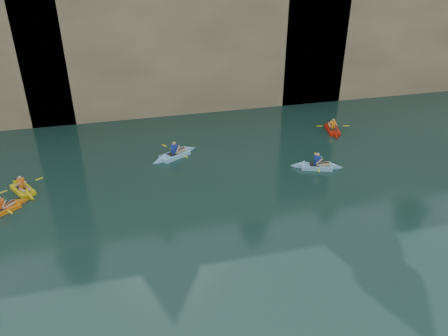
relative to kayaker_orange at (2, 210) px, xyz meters
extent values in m
plane|color=black|center=(10.05, -10.41, -0.14)|extent=(160.00, 160.00, 0.00)
cube|color=tan|center=(10.05, 19.59, 5.86)|extent=(70.00, 16.00, 12.00)
cube|color=tan|center=(12.05, 12.19, 5.56)|extent=(24.00, 2.40, 11.40)
cube|color=tan|center=(32.05, 12.19, 4.78)|extent=(26.00, 2.40, 9.84)
cube|color=black|center=(6.05, 11.54, 1.46)|extent=(3.50, 1.00, 3.20)
cube|color=black|center=(20.05, 11.54, 2.11)|extent=(5.00, 1.00, 4.50)
cube|color=orange|center=(0.00, 0.00, -0.01)|extent=(2.22, 1.89, 0.24)
cone|color=orange|center=(0.85, 0.62, -0.01)|extent=(1.03, 1.01, 0.67)
cube|color=#FF5215|center=(0.00, 0.00, 0.34)|extent=(0.36, 0.34, 0.45)
cylinder|color=black|center=(0.00, 0.00, 0.25)|extent=(1.62, 1.20, 0.04)
cube|color=yellow|center=(0.53, -0.72, 0.25)|extent=(0.31, 0.39, 0.02)
cube|color=#7CB1CF|center=(17.20, 0.45, 0.00)|extent=(2.56, 1.54, 0.28)
cone|color=#7CB1CF|center=(18.29, 0.07, 0.00)|extent=(1.06, 0.99, 0.75)
cone|color=#7CB1CF|center=(16.12, 0.82, 0.00)|extent=(1.06, 0.99, 0.75)
cube|color=black|center=(17.06, 0.50, 0.11)|extent=(0.67, 0.63, 0.04)
cube|color=navy|center=(17.20, 0.45, 0.40)|extent=(0.40, 0.32, 0.50)
sphere|color=tan|center=(17.20, 0.45, 0.76)|extent=(0.21, 0.21, 0.21)
cylinder|color=black|center=(17.20, 0.45, 0.28)|extent=(2.12, 0.76, 0.04)
cube|color=yellow|center=(17.54, 1.41, 0.28)|extent=(0.21, 0.42, 0.02)
cube|color=yellow|center=(16.87, -0.51, 0.28)|extent=(0.21, 0.42, 0.02)
cube|color=red|center=(20.63, 5.29, -0.01)|extent=(1.26, 2.54, 0.26)
cone|color=red|center=(20.89, 6.40, -0.01)|extent=(0.88, 1.00, 0.70)
cone|color=red|center=(20.37, 4.17, -0.01)|extent=(0.88, 1.00, 0.70)
cube|color=black|center=(20.60, 5.14, 0.09)|extent=(0.55, 0.64, 0.04)
cube|color=orange|center=(20.63, 5.29, 0.36)|extent=(0.27, 0.36, 0.47)
sphere|color=tan|center=(20.63, 5.29, 0.70)|extent=(0.20, 0.20, 0.20)
cylinder|color=black|center=(20.63, 5.29, 0.26)|extent=(0.51, 2.03, 0.04)
cube|color=yellow|center=(19.72, 5.50, 0.26)|extent=(0.43, 0.17, 0.02)
cube|color=yellow|center=(21.54, 5.07, 0.26)|extent=(0.43, 0.17, 0.02)
cube|color=gold|center=(0.69, 1.83, 0.00)|extent=(1.80, 2.32, 0.27)
cone|color=gold|center=(1.24, 0.92, 0.00)|extent=(1.03, 1.05, 0.72)
cone|color=gold|center=(0.15, 2.75, 0.00)|extent=(1.03, 1.05, 0.72)
cube|color=black|center=(0.62, 1.96, 0.10)|extent=(0.67, 0.70, 0.04)
cube|color=orange|center=(0.69, 1.83, 0.38)|extent=(0.35, 0.39, 0.48)
sphere|color=tan|center=(0.69, 1.83, 0.73)|extent=(0.20, 0.20, 0.20)
cylinder|color=black|center=(0.69, 1.83, 0.27)|extent=(1.13, 1.86, 0.04)
cube|color=yellow|center=(1.53, 2.33, 0.27)|extent=(0.40, 0.28, 0.02)
cube|color=yellow|center=(-0.14, 1.34, 0.27)|extent=(0.40, 0.28, 0.02)
cube|color=#8AC4E7|center=(9.25, 3.97, 0.01)|extent=(2.68, 1.99, 0.29)
cone|color=#8AC4E7|center=(10.33, 4.57, 0.01)|extent=(1.19, 1.13, 0.78)
cone|color=#8AC4E7|center=(8.18, 3.37, 0.01)|extent=(1.19, 1.13, 0.78)
cube|color=black|center=(9.12, 3.89, 0.12)|extent=(0.72, 0.69, 0.04)
cube|color=#1B2D99|center=(9.25, 3.97, 0.42)|extent=(0.42, 0.37, 0.52)
sphere|color=tan|center=(9.25, 3.97, 0.80)|extent=(0.22, 0.22, 0.22)
cylinder|color=black|center=(9.25, 3.97, 0.29)|extent=(2.03, 1.16, 0.04)
cube|color=yellow|center=(8.74, 4.89, 0.29)|extent=(0.28, 0.41, 0.02)
cube|color=yellow|center=(9.77, 3.05, 0.29)|extent=(0.28, 0.41, 0.02)
camera|label=1|loc=(6.32, -20.35, 12.14)|focal=35.00mm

